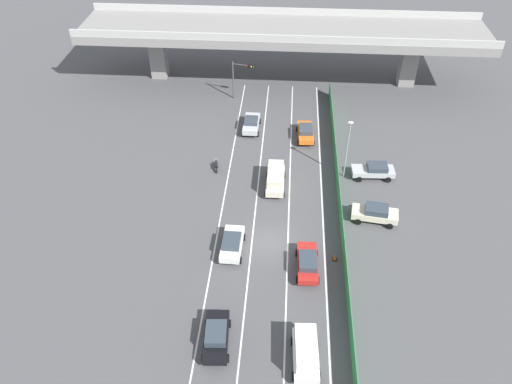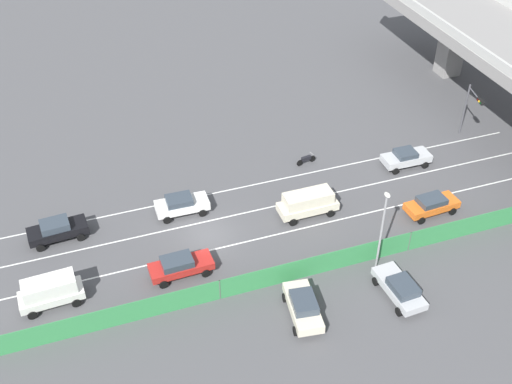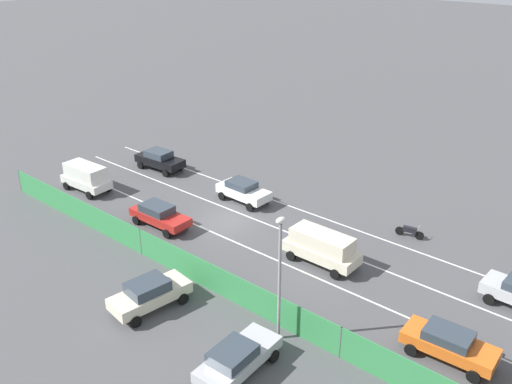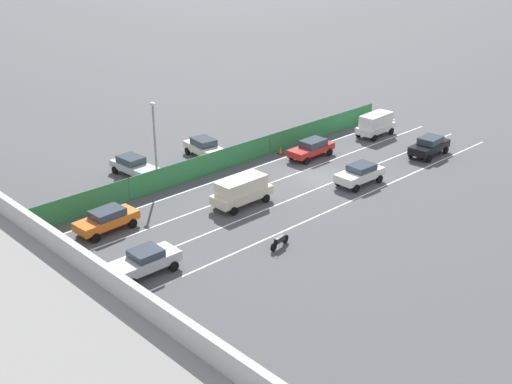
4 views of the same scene
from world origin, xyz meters
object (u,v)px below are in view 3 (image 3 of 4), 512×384
object	(u,v)px
car_sedan_black	(160,159)
traffic_cone	(144,242)
parked_sedan_cream	(150,293)
car_hatchback_white	(243,190)
car_van_white	(86,176)
motorcycle	(410,231)
street_lamp	(280,268)
car_van_cream	(322,246)
car_sedan_red	(159,215)
parked_wagon_silver	(237,358)
car_taxi_orange	(449,343)

from	to	relation	value
car_sedan_black	traffic_cone	distance (m)	13.26
car_sedan_black	parked_sedan_cream	world-z (taller)	parked_sedan_cream
car_hatchback_white	car_sedan_black	world-z (taller)	car_sedan_black
car_van_white	motorcycle	bearing A→B (deg)	112.65
street_lamp	car_van_white	bearing A→B (deg)	-100.61
car_van_cream	street_lamp	xyz separation A→B (m)	(7.30, 2.39, 2.99)
car_sedan_red	traffic_cone	xyz separation A→B (m)	(2.50, 1.35, -0.57)
car_van_cream	car_hatchback_white	bearing A→B (deg)	-110.24
car_sedan_red	car_van_cream	size ratio (longest dim) A/B	0.97
car_van_white	car_sedan_red	bearing A→B (deg)	88.64
car_sedan_black	street_lamp	xyz separation A→B (m)	(10.96, 21.71, 3.25)
car_sedan_black	street_lamp	bearing A→B (deg)	63.22
parked_wagon_silver	traffic_cone	bearing A→B (deg)	-110.79
car_taxi_orange	street_lamp	xyz separation A→B (m)	(4.11, -7.12, 3.30)
car_taxi_orange	parked_sedan_cream	xyz separation A→B (m)	(6.64, -14.03, 0.06)
parked_wagon_silver	motorcycle	bearing A→B (deg)	179.21
car_taxi_orange	parked_sedan_cream	size ratio (longest dim) A/B	0.97
car_taxi_orange	car_van_white	bearing A→B (deg)	-90.30
car_sedan_black	parked_wagon_silver	bearing A→B (deg)	57.00
motorcycle	car_sedan_black	bearing A→B (deg)	-82.43
car_sedan_black	street_lamp	size ratio (longest dim) A/B	0.67
parked_sedan_cream	street_lamp	xyz separation A→B (m)	(-2.53, 6.91, 3.25)
motorcycle	parked_sedan_cream	world-z (taller)	parked_sedan_cream
car_sedan_black	car_hatchback_white	bearing A→B (deg)	89.19
car_hatchback_white	car_van_cream	bearing A→B (deg)	69.76
car_van_white	parked_wagon_silver	xyz separation A→B (m)	(7.45, 22.83, -0.35)
car_van_cream	traffic_cone	distance (m)	11.58
car_sedan_black	parked_wagon_silver	size ratio (longest dim) A/B	1.00
car_sedan_black	motorcycle	size ratio (longest dim) A/B	2.37
car_van_cream	car_van_white	bearing A→B (deg)	-81.53
car_taxi_orange	car_van_white	size ratio (longest dim) A/B	1.02
car_sedan_red	parked_wagon_silver	size ratio (longest dim) A/B	1.01
parked_sedan_cream	car_van_white	bearing A→B (deg)	-113.20
motorcycle	parked_wagon_silver	size ratio (longest dim) A/B	0.42
car_hatchback_white	motorcycle	xyz separation A→B (m)	(-3.07, 12.25, -0.46)
street_lamp	car_van_cream	bearing A→B (deg)	-161.89
car_hatchback_white	motorcycle	bearing A→B (deg)	104.05
motorcycle	parked_wagon_silver	xyz separation A→B (m)	(17.08, -0.23, 0.43)
car_taxi_orange	street_lamp	size ratio (longest dim) A/B	0.65
car_sedan_red	car_taxi_orange	size ratio (longest dim) A/B	1.03
parked_sedan_cream	traffic_cone	bearing A→B (deg)	-126.58
car_hatchback_white	car_sedan_black	xyz separation A→B (m)	(-0.14, -9.77, 0.02)
car_taxi_orange	car_sedan_black	world-z (taller)	car_sedan_black
car_sedan_red	traffic_cone	world-z (taller)	car_sedan_red
street_lamp	car_hatchback_white	bearing A→B (deg)	-132.18
car_hatchback_white	car_van_white	world-z (taller)	car_van_white
parked_sedan_cream	parked_wagon_silver	size ratio (longest dim) A/B	1.00
motorcycle	street_lamp	xyz separation A→B (m)	(13.88, -0.31, 3.73)
car_sedan_black	motorcycle	distance (m)	22.22
car_sedan_black	parked_wagon_silver	xyz separation A→B (m)	(14.15, 21.79, -0.05)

